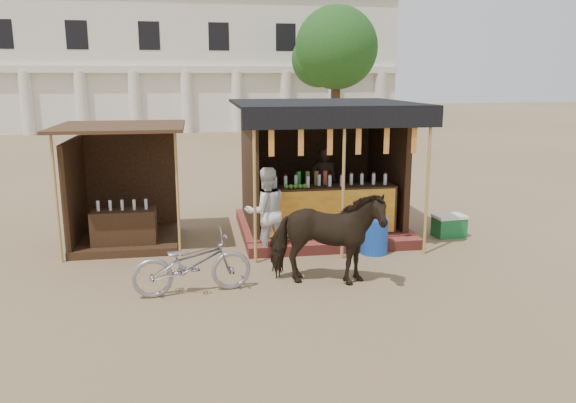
# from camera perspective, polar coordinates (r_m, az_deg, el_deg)

# --- Properties ---
(ground) EXTENTS (120.00, 120.00, 0.00)m
(ground) POSITION_cam_1_polar(r_m,az_deg,el_deg) (8.83, 1.72, -9.23)
(ground) COLOR #846B4C
(ground) RESTS_ON ground
(main_stall) EXTENTS (3.60, 3.61, 2.78)m
(main_stall) POSITION_cam_1_polar(r_m,az_deg,el_deg) (11.91, 3.39, 1.62)
(main_stall) COLOR brown
(main_stall) RESTS_ON ground
(secondary_stall) EXTENTS (2.40, 2.40, 2.38)m
(secondary_stall) POSITION_cam_1_polar(r_m,az_deg,el_deg) (11.64, -16.94, -0.03)
(secondary_stall) COLOR #3C2716
(secondary_stall) RESTS_ON ground
(cow) EXTENTS (1.99, 1.26, 1.55)m
(cow) POSITION_cam_1_polar(r_m,az_deg,el_deg) (8.93, 3.90, -3.74)
(cow) COLOR black
(cow) RESTS_ON ground
(motorbike) EXTENTS (1.89, 0.88, 0.96)m
(motorbike) POSITION_cam_1_polar(r_m,az_deg,el_deg) (8.78, -9.71, -6.23)
(motorbike) COLOR gray
(motorbike) RESTS_ON ground
(bystander) EXTENTS (0.91, 0.77, 1.67)m
(bystander) POSITION_cam_1_polar(r_m,az_deg,el_deg) (10.41, -2.24, -1.03)
(bystander) COLOR silver
(bystander) RESTS_ON ground
(blue_barrel) EXTENTS (0.64, 0.64, 0.68)m
(blue_barrel) POSITION_cam_1_polar(r_m,az_deg,el_deg) (10.74, 8.75, -3.48)
(blue_barrel) COLOR #1643A8
(blue_barrel) RESTS_ON ground
(red_crate) EXTENTS (0.55, 0.56, 0.29)m
(red_crate) POSITION_cam_1_polar(r_m,az_deg,el_deg) (10.94, 8.63, -4.23)
(red_crate) COLOR #A61B2D
(red_crate) RESTS_ON ground
(cooler) EXTENTS (0.68, 0.50, 0.46)m
(cooler) POSITION_cam_1_polar(r_m,az_deg,el_deg) (12.23, 16.05, -2.37)
(cooler) COLOR #16672F
(cooler) RESTS_ON ground
(background_building) EXTENTS (26.00, 7.45, 8.18)m
(background_building) POSITION_cam_1_polar(r_m,az_deg,el_deg) (38.00, -10.32, 13.41)
(background_building) COLOR silver
(background_building) RESTS_ON ground
(tree) EXTENTS (4.50, 4.40, 7.00)m
(tree) POSITION_cam_1_polar(r_m,az_deg,el_deg) (31.11, 4.51, 15.01)
(tree) COLOR #382314
(tree) RESTS_ON ground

